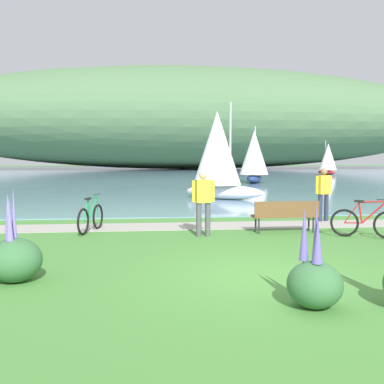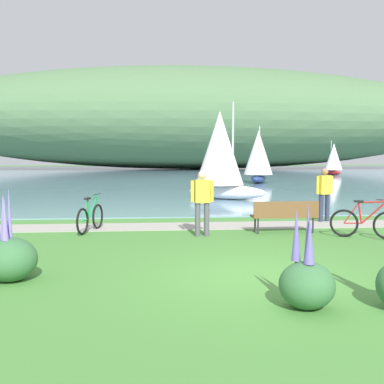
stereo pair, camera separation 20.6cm
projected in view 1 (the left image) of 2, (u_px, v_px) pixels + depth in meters
name	position (u px, v px, depth m)	size (l,w,h in m)	color
ground_plane	(264.00, 276.00, 8.01)	(200.00, 200.00, 0.00)	#478438
bay_water	(162.00, 173.00, 55.30)	(180.00, 80.00, 0.04)	#6B8EA8
distant_hillside	(187.00, 119.00, 73.53)	(89.86, 28.00, 16.03)	#4C7047
shoreline_path	(214.00, 226.00, 13.80)	(60.00, 1.50, 0.01)	#A39E93
park_bench_near_camera	(285.00, 214.00, 12.53)	(1.81, 0.51, 0.88)	brown
bicycle_leaning_near_bench	(91.00, 218.00, 12.67)	(0.54, 1.72, 1.01)	black
bicycle_beside_path	(366.00, 222.00, 11.74)	(1.58, 0.90, 1.01)	black
person_at_shoreline	(324.00, 191.00, 14.68)	(0.59, 0.31, 1.71)	#282D47
person_on_the_grass	(203.00, 199.00, 11.95)	(0.61, 0.25, 1.71)	#4C4C51
echium_bush_closest_to_camera	(315.00, 281.00, 6.30)	(0.77, 0.77, 1.45)	#386B3D
echium_bush_mid_cluster	(14.00, 257.00, 7.61)	(0.88, 0.88, 1.59)	#386B3D
sailboat_nearest_to_shore	(254.00, 156.00, 35.18)	(2.83, 3.87, 4.39)	navy
sailboat_mid_bay	(218.00, 154.00, 21.98)	(3.92, 3.26, 4.59)	white
sailboat_toward_hillside	(328.00, 159.00, 50.33)	(2.17, 3.31, 3.77)	#B22323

